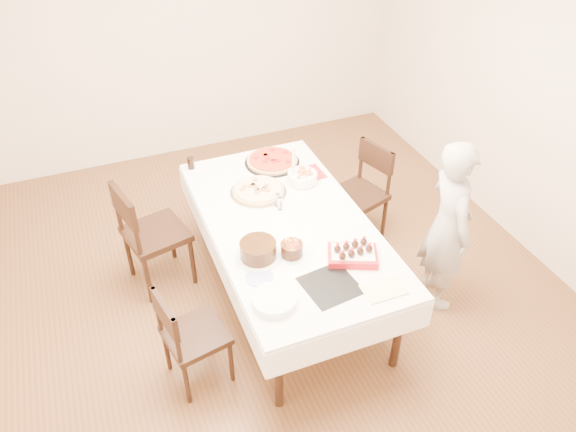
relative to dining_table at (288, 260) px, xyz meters
name	(u,v)px	position (x,y,z in m)	size (l,w,h in m)	color
floor	(280,288)	(-0.04, 0.08, -0.38)	(5.00, 5.00, 0.00)	brown
wall_back	(190,30)	(-0.04, 2.58, 0.98)	(4.50, 0.04, 2.70)	beige
wall_right	(540,94)	(2.21, 0.08, 0.98)	(0.04, 5.00, 2.70)	beige
dining_table	(288,260)	(0.00, 0.00, 0.00)	(1.14, 2.14, 0.75)	white
chair_right_savory	(358,195)	(0.85, 0.48, 0.07)	(0.46, 0.46, 0.90)	black
chair_left_savory	(156,234)	(-0.91, 0.56, 0.11)	(0.50, 0.50, 0.97)	black
chair_left_dessert	(195,335)	(-0.87, -0.50, 0.04)	(0.42, 0.42, 0.83)	black
person	(448,226)	(1.10, -0.45, 0.34)	(0.52, 0.34, 1.43)	#B7B3AD
pizza_white	(258,191)	(-0.08, 0.43, 0.40)	(0.45, 0.45, 0.04)	beige
pizza_pepperoni	(272,161)	(0.18, 0.81, 0.40)	(0.47, 0.47, 0.04)	red
red_placemat	(309,174)	(0.40, 0.54, 0.38)	(0.23, 0.23, 0.01)	#B21E1E
pasta_bowl	(302,177)	(0.30, 0.44, 0.42)	(0.24, 0.24, 0.08)	white
taper_candle	(293,164)	(0.23, 0.47, 0.55)	(0.08, 0.08, 0.36)	white
shaker_pair	(280,203)	(0.00, 0.17, 0.43)	(0.09, 0.09, 0.11)	white
cola_glass	(191,163)	(-0.49, 0.98, 0.43)	(0.06, 0.06, 0.10)	black
layer_cake	(258,250)	(-0.33, -0.29, 0.44)	(0.32, 0.32, 0.13)	#321D0C
cake_board	(330,286)	(0.01, -0.72, 0.38)	(0.34, 0.34, 0.01)	black
birthday_cake	(292,245)	(-0.11, -0.35, 0.46)	(0.15, 0.15, 0.15)	#331A0E
strawberry_box	(353,254)	(0.26, -0.54, 0.42)	(0.33, 0.22, 0.08)	#A51219
box_lid	(383,290)	(0.31, -0.88, 0.38)	(0.27, 0.18, 0.02)	beige
plate_stack	(274,301)	(-0.39, -0.74, 0.40)	(0.28, 0.28, 0.06)	white
china_plate	(259,277)	(-0.39, -0.48, 0.38)	(0.19, 0.19, 0.01)	white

